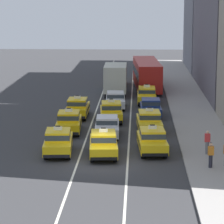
{
  "coord_description": "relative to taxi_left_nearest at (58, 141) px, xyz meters",
  "views": [
    {
      "loc": [
        2.18,
        -37.55,
        10.66
      ],
      "look_at": [
        0.17,
        10.37,
        1.3
      ],
      "focal_mm": 97.99,
      "sensor_mm": 36.0,
      "label": 1
    }
  ],
  "objects": [
    {
      "name": "box_truck_center_fifth",
      "position": [
        2.97,
        24.63,
        0.9
      ],
      "size": [
        2.35,
        6.98,
        3.27
      ],
      "color": "black",
      "rests_on": "ground"
    },
    {
      "name": "sedan_center_fourth",
      "position": [
        3.24,
        16.66,
        -0.03
      ],
      "size": [
        1.92,
        4.36,
        1.58
      ],
      "color": "black",
      "rests_on": "ground"
    },
    {
      "name": "sidewalk_curb",
      "position": [
        10.31,
        12.85,
        -0.8
      ],
      "size": [
        4.0,
        90.0,
        0.15
      ],
      "primitive_type": "cube",
      "color": "#9E9993",
      "rests_on": "ground"
    },
    {
      "name": "sedan_center_second",
      "position": [
        3.04,
        5.05,
        -0.03
      ],
      "size": [
        1.89,
        4.35,
        1.58
      ],
      "color": "black",
      "rests_on": "ground"
    },
    {
      "name": "taxi_center_nearest",
      "position": [
        3.07,
        -0.46,
        0.0
      ],
      "size": [
        2.11,
        4.67,
        1.96
      ],
      "color": "black",
      "rests_on": "ground"
    },
    {
      "name": "taxi_left_third",
      "position": [
        0.09,
        12.4,
        0.0
      ],
      "size": [
        1.82,
        4.56,
        1.96
      ],
      "color": "black",
      "rests_on": "ground"
    },
    {
      "name": "taxi_center_sixth",
      "position": [
        2.96,
        31.36,
        0.0
      ],
      "size": [
        2.06,
        4.65,
        1.96
      ],
      "color": "black",
      "rests_on": "ground"
    },
    {
      "name": "bus_right_fifth",
      "position": [
        6.33,
        28.3,
        0.94
      ],
      "size": [
        3.19,
        11.33,
        3.22
      ],
      "color": "black",
      "rests_on": "ground"
    },
    {
      "name": "pedestrian_by_storefront",
      "position": [
        9.81,
        -3.39,
        0.05
      ],
      "size": [
        0.36,
        0.24,
        1.54
      ],
      "color": "#23232D",
      "rests_on": "sidewalk_curb"
    },
    {
      "name": "taxi_right_second",
      "position": [
        6.24,
        6.91,
        0.0
      ],
      "size": [
        2.02,
        4.64,
        1.96
      ],
      "color": "black",
      "rests_on": "ground"
    },
    {
      "name": "taxi_right_nearest",
      "position": [
        6.32,
        0.63,
        0.0
      ],
      "size": [
        2.1,
        4.66,
        1.96
      ],
      "color": "black",
      "rests_on": "ground"
    },
    {
      "name": "pedestrian_near_crosswalk",
      "position": [
        9.96,
        -0.22,
        0.07
      ],
      "size": [
        0.47,
        0.24,
        1.6
      ],
      "color": "slate",
      "rests_on": "sidewalk_curb"
    },
    {
      "name": "sedan_right_third",
      "position": [
        6.47,
        12.96,
        -0.03
      ],
      "size": [
        1.84,
        4.33,
        1.58
      ],
      "color": "black",
      "rests_on": "ground"
    },
    {
      "name": "taxi_center_third",
      "position": [
        3.1,
        10.74,
        0.0
      ],
      "size": [
        2.1,
        4.66,
        1.96
      ],
      "color": "black",
      "rests_on": "ground"
    },
    {
      "name": "taxi_right_fourth",
      "position": [
        6.2,
        19.24,
        0.0
      ],
      "size": [
        1.82,
        4.56,
        1.96
      ],
      "color": "black",
      "rests_on": "ground"
    },
    {
      "name": "lane_stripe_center_right",
      "position": [
        4.71,
        17.85,
        -0.87
      ],
      "size": [
        0.14,
        80.0,
        0.01
      ],
      "primitive_type": "cube",
      "color": "silver",
      "rests_on": "ground"
    },
    {
      "name": "taxi_left_second",
      "position": [
        0.0,
        6.42,
        0.0
      ],
      "size": [
        2.04,
        4.65,
        1.96
      ],
      "color": "black",
      "rests_on": "ground"
    },
    {
      "name": "taxi_right_sixth",
      "position": [
        6.24,
        36.98,
        0.0
      ],
      "size": [
        2.12,
        4.67,
        1.96
      ],
      "color": "black",
      "rests_on": "ground"
    },
    {
      "name": "taxi_left_nearest",
      "position": [
        0.0,
        0.0,
        0.0
      ],
      "size": [
        2.12,
        4.67,
        1.96
      ],
      "color": "black",
      "rests_on": "ground"
    },
    {
      "name": "lane_stripe_left_center",
      "position": [
        1.51,
        17.85,
        -0.87
      ],
      "size": [
        0.14,
        80.0,
        0.01
      ],
      "primitive_type": "cube",
      "color": "silver",
      "rests_on": "ground"
    },
    {
      "name": "ground_plane",
      "position": [
        3.11,
        -2.15,
        -0.88
      ],
      "size": [
        160.0,
        160.0,
        0.0
      ],
      "primitive_type": "plane",
      "color": "#353538"
    }
  ]
}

